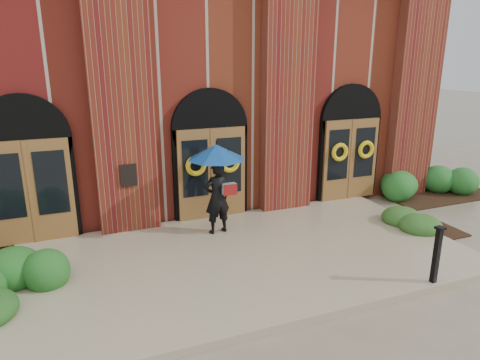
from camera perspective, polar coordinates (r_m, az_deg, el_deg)
ground at (r=9.83m, az=1.36°, el=-11.02°), size 90.00×90.00×0.00m
landing at (r=9.92m, az=1.02°, el=-10.27°), size 10.00×5.30×0.15m
church_building at (r=17.19m, az=-10.29°, el=12.69°), size 16.20×12.53×7.00m
man_with_umbrella at (r=10.54m, az=-3.11°, el=1.09°), size 1.63×1.63×2.29m
metal_post at (r=9.34m, az=24.75°, el=-8.90°), size 0.17×0.17×1.18m
hedge_wall_right at (r=15.60m, az=25.46°, el=-0.46°), size 3.40×1.36×0.87m
hedge_front_right at (r=12.46m, az=23.63°, el=-5.07°), size 1.49×1.28×0.53m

